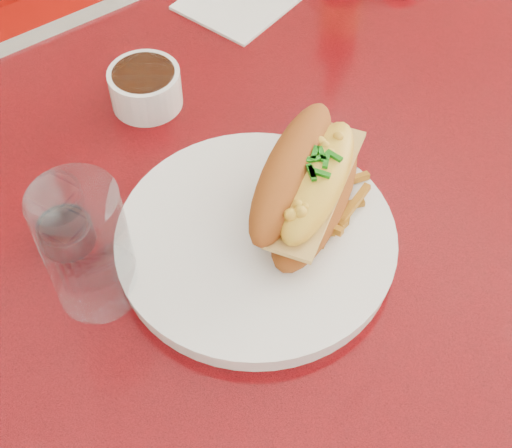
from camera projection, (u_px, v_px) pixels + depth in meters
ground at (310, 400)px, 1.47m from camera, size 8.00×8.00×0.00m
diner_table at (337, 220)px, 0.98m from camera, size 1.23×0.83×0.77m
booth_bench_far at (94, 82)px, 1.63m from camera, size 1.20×0.51×0.90m
dinner_plate at (256, 240)px, 0.75m from camera, size 0.38×0.38×0.02m
mac_hoagie at (308, 183)px, 0.74m from camera, size 0.22×0.19×0.09m
fries_pile at (310, 194)px, 0.76m from camera, size 0.12×0.11×0.03m
fork at (281, 189)px, 0.78m from camera, size 0.09×0.13×0.00m
gravy_ramekin at (145, 87)px, 0.87m from camera, size 0.10×0.10×0.05m
sauce_cup_left at (66, 232)px, 0.75m from camera, size 0.06×0.06×0.03m
water_tumbler at (87, 248)px, 0.67m from camera, size 0.09×0.09×0.15m
paper_napkin at (237, 3)px, 1.02m from camera, size 0.17×0.17×0.00m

